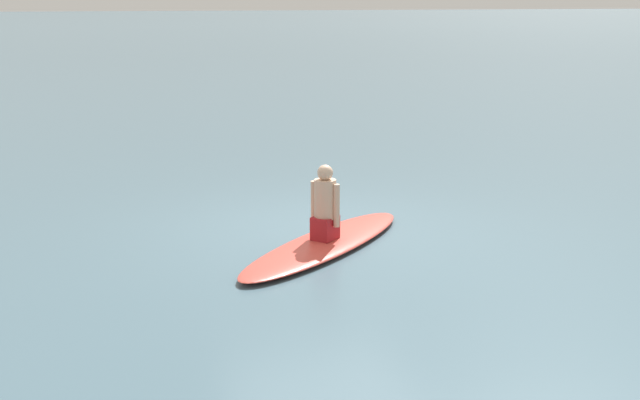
% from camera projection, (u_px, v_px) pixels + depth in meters
% --- Properties ---
extents(ground_plane, '(400.00, 400.00, 0.00)m').
position_uv_depth(ground_plane, '(321.00, 228.00, 10.43)').
color(ground_plane, slate).
extents(surfboard, '(3.05, 2.67, 0.11)m').
position_uv_depth(surfboard, '(325.00, 243.00, 9.57)').
color(surfboard, '#D84C3F').
rests_on(surfboard, ground).
extents(person_paddler, '(0.39, 0.38, 0.91)m').
position_uv_depth(person_paddler, '(325.00, 206.00, 9.46)').
color(person_paddler, '#A51E23').
rests_on(person_paddler, surfboard).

